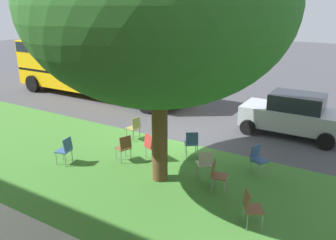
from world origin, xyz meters
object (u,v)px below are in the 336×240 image
(chair_1, at_px, (65,149))
(chair_7, at_px, (217,173))
(street_tree, at_px, (159,6))
(chair_2, at_px, (151,145))
(chair_6, at_px, (205,162))
(chair_4, at_px, (124,146))
(chair_3, at_px, (251,206))
(chair_8, at_px, (192,142))
(parked_car, at_px, (293,114))
(chair_0, at_px, (134,127))
(school_bus, at_px, (99,64))
(chair_5, at_px, (258,157))

(chair_1, bearing_deg, chair_7, -168.72)
(street_tree, relative_size, chair_1, 8.29)
(chair_2, distance_m, chair_6, 2.05)
(chair_2, distance_m, chair_4, 0.87)
(chair_3, relative_size, chair_6, 1.00)
(chair_8, bearing_deg, parked_car, -122.11)
(chair_0, bearing_deg, chair_1, 77.49)
(school_bus, bearing_deg, chair_7, 147.60)
(chair_4, height_order, parked_car, parked_car)
(chair_8, bearing_deg, chair_3, 137.09)
(chair_6, bearing_deg, chair_0, -21.63)
(chair_6, bearing_deg, chair_8, -48.68)
(chair_4, distance_m, chair_7, 3.29)
(chair_3, distance_m, parked_car, 6.51)
(chair_2, xyz_separation_m, chair_6, (-2.04, 0.28, 0.00))
(chair_3, distance_m, school_bus, 13.11)
(chair_8, distance_m, parked_car, 4.49)
(chair_1, relative_size, chair_2, 1.00)
(chair_8, distance_m, school_bus, 9.26)
(chair_5, bearing_deg, chair_2, 14.55)
(chair_0, relative_size, chair_2, 1.00)
(chair_0, distance_m, parked_car, 6.06)
(chair_8, bearing_deg, chair_2, 41.84)
(chair_0, relative_size, parked_car, 0.24)
(parked_car, bearing_deg, chair_7, 81.91)
(chair_0, bearing_deg, street_tree, 139.65)
(chair_3, height_order, parked_car, parked_car)
(street_tree, xyz_separation_m, chair_2, (0.95, -0.96, -4.26))
(chair_1, height_order, chair_5, same)
(street_tree, distance_m, chair_6, 4.45)
(chair_2, bearing_deg, chair_0, -36.70)
(chair_0, xyz_separation_m, school_bus, (5.49, -4.25, 1.24))
(chair_8, bearing_deg, chair_4, 40.96)
(chair_4, bearing_deg, chair_5, -160.36)
(chair_7, distance_m, parked_car, 5.47)
(chair_3, relative_size, school_bus, 0.08)
(chair_0, distance_m, chair_6, 3.81)
(chair_0, xyz_separation_m, chair_1, (0.62, 2.79, 0.00))
(chair_5, bearing_deg, chair_0, -3.39)
(chair_6, bearing_deg, street_tree, 32.12)
(chair_6, distance_m, school_bus, 10.74)
(school_bus, bearing_deg, chair_8, 150.75)
(chair_5, xyz_separation_m, chair_8, (2.25, -0.05, 0.00))
(chair_0, bearing_deg, chair_5, 176.61)
(chair_1, relative_size, chair_5, 1.00)
(chair_6, distance_m, chair_7, 0.73)
(chair_5, bearing_deg, chair_8, -1.36)
(chair_6, xyz_separation_m, parked_car, (-1.35, -4.97, 0.32))
(chair_4, height_order, school_bus, school_bus)
(chair_0, relative_size, school_bus, 0.08)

